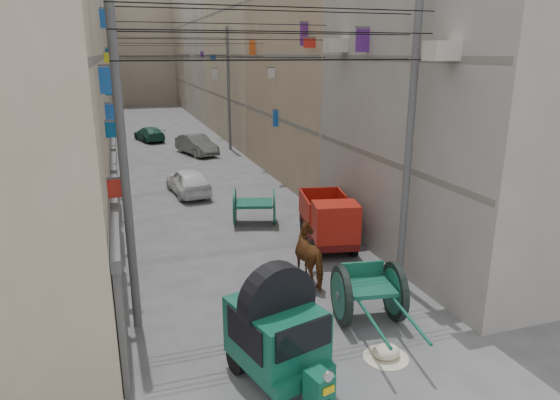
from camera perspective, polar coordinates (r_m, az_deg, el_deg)
name	(u,v)px	position (r m, az deg, el deg)	size (l,w,h in m)	color
building_row_left	(45,52)	(39.66, -25.27, 15.09)	(8.00, 62.00, 14.00)	#BAA78D
building_row_right	(266,52)	(41.10, -1.66, 16.58)	(8.00, 62.00, 14.00)	#99938F
end_cap_building	(140,52)	(71.39, -15.74, 15.97)	(22.00, 10.00, 13.00)	gray
shutters_left	(117,215)	(16.41, -18.14, -1.62)	(0.18, 14.40, 2.88)	#4B4C50
signboards	(188,110)	(27.35, -10.45, 10.04)	(8.22, 40.52, 5.67)	#1854AE
ac_units	(387,12)	(14.92, 12.08, 20.27)	(0.70, 6.55, 3.35)	#B6B2A3
utility_poles	(203,108)	(22.71, -8.84, 10.31)	(7.40, 22.20, 8.00)	#505053
overhead_cables	(211,42)	(20.03, -7.91, 17.48)	(7.40, 22.52, 1.12)	black
auto_rickshaw	(278,330)	(10.11, -0.27, -14.65)	(2.03, 2.82, 1.91)	black
tonga_cart	(368,292)	(12.51, 10.07, -10.35)	(1.71, 3.38, 1.46)	black
mini_truck	(330,224)	(16.70, 5.74, -2.79)	(2.03, 3.45, 1.82)	black
second_cart	(255,205)	(19.13, -2.93, -0.61)	(1.92, 1.80, 1.41)	#114E3B
feed_sack	(386,352)	(11.49, 12.03, -16.59)	(0.61, 0.49, 0.31)	beige
horse	(313,255)	(14.39, 3.79, -6.33)	(0.85, 1.87, 1.58)	brown
distant_car_white	(188,181)	(23.63, -10.45, 2.13)	(1.47, 3.65, 1.24)	white
distant_car_grey	(197,145)	(33.03, -9.52, 6.25)	(1.35, 3.86, 1.27)	#4D514F
distant_car_green	(149,134)	(39.06, -14.71, 7.33)	(1.49, 3.67, 1.06)	#1C5242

